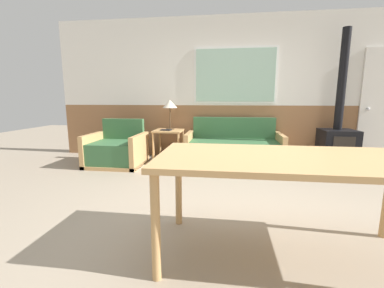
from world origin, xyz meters
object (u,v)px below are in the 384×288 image
Objects in this scene: couch at (233,149)px; side_table at (169,135)px; dining_table at (291,166)px; wood_stove at (338,135)px; armchair at (117,151)px; table_lamp at (170,105)px.

couch reaches higher than side_table.
dining_table is 0.82× the size of wood_stove.
couch reaches higher than dining_table.
wood_stove is (2.99, -0.05, 0.07)m from side_table.
table_lamp is at bearing 30.02° from armchair.
couch is 2.10m from armchair.
armchair is 3.86m from wood_stove.
side_table is 0.25× the size of wood_stove.
side_table is at bearing 177.62° from couch.
couch is 0.90× the size of dining_table.
table_lamp reaches higher than couch.
side_table is 0.57m from table_lamp.
armchair is 1.30m from table_lamp.
table_lamp is at bearing 81.16° from side_table.
couch is at bearing -6.76° from table_lamp.
wood_stove is (1.43, 2.81, -0.14)m from dining_table.
couch is 1.79m from wood_stove.
wood_stove reaches higher than table_lamp.
side_table is 3.26m from dining_table.
couch is at bearing 7.81° from armchair.
side_table is at bearing 179.06° from wood_stove.
armchair reaches higher than side_table.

